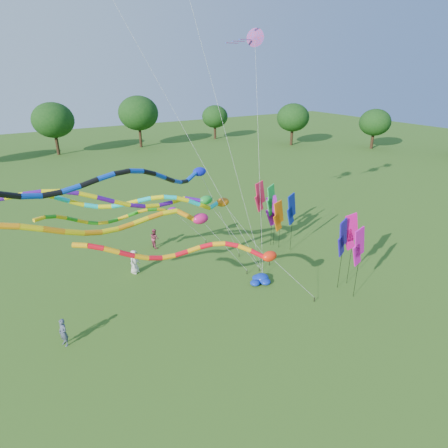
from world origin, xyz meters
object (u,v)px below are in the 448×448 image
tube_kite_orange (120,223)px  person_a (134,262)px  person_c (155,238)px  person_b (63,333)px  tube_kite_red (205,252)px  blue_nylon_heap (260,278)px

tube_kite_orange → person_a: size_ratio=9.48×
person_c → person_a: bearing=131.9°
person_a → person_b: (-5.50, -5.19, -0.08)m
tube_kite_red → tube_kite_orange: size_ratio=0.76×
tube_kite_orange → person_c: bearing=58.5°
tube_kite_red → person_a: (-1.87, 6.73, -3.15)m
tube_kite_orange → person_c: 9.77m
blue_nylon_heap → person_a: person_a is taller
blue_nylon_heap → person_b: size_ratio=1.08×
tube_kite_orange → person_b: (-3.73, -0.94, -4.83)m
person_b → person_c: bearing=111.9°
person_a → tube_kite_red: bearing=-108.7°
tube_kite_orange → person_b: tube_kite_orange is taller
tube_kite_red → blue_nylon_heap: size_ratio=7.39×
blue_nylon_heap → tube_kite_orange: bearing=172.1°
tube_kite_orange → person_c: tube_kite_orange is taller
person_c → tube_kite_orange: bearing=141.9°
person_a → tube_kite_orange: bearing=-146.8°
tube_kite_orange → person_b: bearing=-166.0°
blue_nylon_heap → tube_kite_red: bearing=-164.5°
tube_kite_orange → blue_nylon_heap: tube_kite_orange is taller
person_b → person_c: 11.57m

